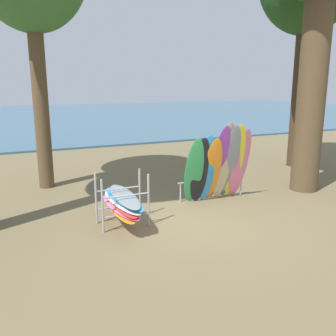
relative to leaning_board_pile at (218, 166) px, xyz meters
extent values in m
plane|color=brown|center=(-1.29, -1.02, -1.04)|extent=(80.00, 80.00, 0.00)
cube|color=#38607A|center=(-1.29, 27.97, -0.99)|extent=(80.00, 36.00, 0.10)
cylinder|color=brown|center=(3.10, -0.12, 2.25)|extent=(0.83, 0.83, 6.58)
cylinder|color=brown|center=(-4.25, 3.55, 1.74)|extent=(0.47, 0.47, 5.55)
cylinder|color=#42301E|center=(5.28, 2.68, 1.93)|extent=(0.55, 0.55, 5.94)
ellipsoid|color=#339E56|center=(-0.78, 0.00, -0.08)|extent=(0.62, 0.76, 1.91)
ellipsoid|color=black|center=(-0.59, 0.00, -0.08)|extent=(0.55, 0.57, 1.90)
ellipsoid|color=#2D8ED1|center=(-0.40, 0.00, -0.05)|extent=(0.61, 0.65, 1.97)
ellipsoid|color=orange|center=(-0.21, 0.00, -0.09)|extent=(0.63, 0.80, 1.89)
ellipsoid|color=purple|center=(-0.03, 0.00, 0.07)|extent=(0.52, 0.86, 2.21)
ellipsoid|color=#C6B289|center=(0.16, 0.00, 0.11)|extent=(0.55, 0.73, 2.29)
ellipsoid|color=gray|center=(0.35, 0.00, 0.07)|extent=(0.66, 0.94, 2.20)
ellipsoid|color=yellow|center=(0.54, 0.00, 0.07)|extent=(0.64, 0.83, 2.22)
ellipsoid|color=pink|center=(0.72, -0.01, 0.00)|extent=(0.53, 0.68, 2.07)
cylinder|color=#9EA0A5|center=(-0.99, 0.37, -0.76)|extent=(0.04, 0.04, 0.55)
cylinder|color=#9EA0A5|center=(0.94, 0.21, -0.76)|extent=(0.04, 0.04, 0.55)
cylinder|color=#9EA0A5|center=(-0.03, 0.29, -0.49)|extent=(2.10, 0.22, 0.04)
cylinder|color=#9EA0A5|center=(-3.54, -0.86, -0.41)|extent=(0.05, 0.05, 1.25)
cylinder|color=#9EA0A5|center=(-2.44, -0.86, -0.41)|extent=(0.05, 0.05, 1.25)
cylinder|color=#9EA0A5|center=(-3.54, -0.26, -0.41)|extent=(0.05, 0.05, 1.25)
cylinder|color=#9EA0A5|center=(-2.44, -0.26, -0.41)|extent=(0.05, 0.05, 1.25)
cylinder|color=#9EA0A5|center=(-2.99, -0.86, -0.69)|extent=(1.10, 0.04, 0.04)
cylinder|color=#9EA0A5|center=(-2.99, -0.86, -0.24)|extent=(1.10, 0.04, 0.04)
cylinder|color=#9EA0A5|center=(-2.99, -0.26, -0.69)|extent=(1.10, 0.04, 0.04)
cylinder|color=#9EA0A5|center=(-2.99, -0.26, -0.24)|extent=(1.10, 0.04, 0.04)
ellipsoid|color=orange|center=(-3.01, -0.56, -0.64)|extent=(0.66, 2.13, 0.06)
ellipsoid|color=pink|center=(-3.04, -0.56, -0.58)|extent=(0.63, 2.13, 0.06)
ellipsoid|color=red|center=(-2.96, -0.56, -0.52)|extent=(0.66, 2.13, 0.06)
ellipsoid|color=white|center=(-3.00, -0.56, -0.46)|extent=(0.60, 2.12, 0.06)
ellipsoid|color=#2D8ED1|center=(-2.95, -0.56, -0.40)|extent=(0.62, 2.12, 0.06)
ellipsoid|color=gray|center=(-2.93, -0.56, -0.34)|extent=(0.63, 2.13, 0.06)
camera|label=1|loc=(-5.42, -8.55, 2.30)|focal=39.42mm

